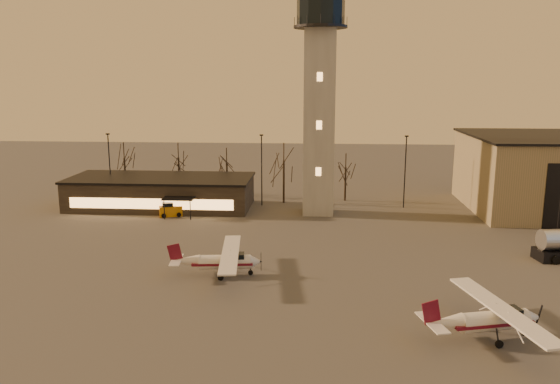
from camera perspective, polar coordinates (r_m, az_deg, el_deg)
name	(u,v)px	position (r m, az deg, el deg)	size (l,w,h in m)	color
ground	(317,302)	(45.28, 3.86, -11.39)	(220.00, 220.00, 0.00)	#3F3C3A
control_tower	(320,90)	(71.65, 4.16, 10.58)	(6.80, 6.80, 32.60)	gray
terminal	(161,192)	(78.40, -12.29, 0.01)	(25.40, 12.20, 4.30)	black
light_poles	(322,172)	(73.69, 4.42, 2.07)	(58.50, 12.25, 10.14)	black
tree_row	(228,159)	(82.79, -5.49, 3.50)	(37.20, 9.20, 8.80)	black
cessna_front	(495,324)	(41.73, 21.57, -12.66)	(9.46, 11.78, 3.26)	silver
cessna_rear	(226,264)	(50.76, -5.64, -7.52)	(9.03, 11.38, 3.13)	silver
service_cart	(170,211)	(73.32, -11.40, -1.93)	(3.29, 2.63, 1.86)	orange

